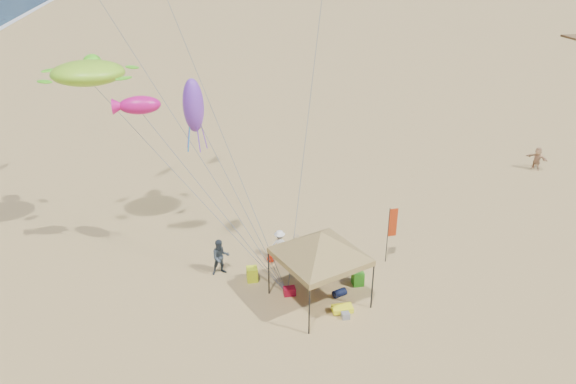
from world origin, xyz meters
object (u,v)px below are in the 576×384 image
object	(u,v)px
canopy_tent	(321,235)
chair_yellow	(252,274)
person_near_a	(295,251)
cooler_red	(289,291)
cooler_blue	(352,256)
chair_green	(358,278)
person_near_c	(280,244)
beach_cart	(342,309)
person_near_b	(221,257)
feather_flag	(392,226)
person_far_c	(537,158)

from	to	relation	value
canopy_tent	chair_yellow	world-z (taller)	canopy_tent
person_near_a	cooler_red	bearing A→B (deg)	35.18
cooler_blue	chair_green	size ratio (longest dim) A/B	0.77
cooler_red	chair_yellow	xyz separation A→B (m)	(-1.53, 1.45, 0.16)
canopy_tent	person_near_c	size ratio (longest dim) A/B	4.06
chair_green	beach_cart	world-z (taller)	chair_green
canopy_tent	person_near_b	size ratio (longest dim) A/B	3.37
feather_flag	person_near_a	size ratio (longest dim) A/B	1.61
canopy_tent	chair_yellow	bearing A→B (deg)	142.47
person_near_c	cooler_red	bearing A→B (deg)	91.71
feather_flag	person_near_b	bearing A→B (deg)	176.81
cooler_red	person_far_c	bearing A→B (deg)	29.72
beach_cart	person_near_a	distance (m)	4.16
feather_flag	person_near_c	distance (m)	5.66
cooler_blue	chair_green	bearing A→B (deg)	-99.66
chair_yellow	person_near_b	world-z (taller)	person_near_b
feather_flag	person_near_a	world-z (taller)	feather_flag
canopy_tent	person_far_c	size ratio (longest dim) A/B	3.87
canopy_tent	feather_flag	bearing A→B (deg)	30.95
cooler_blue	person_near_a	bearing A→B (deg)	-175.34
chair_green	person_near_b	bearing A→B (deg)	161.25
cooler_red	chair_green	size ratio (longest dim) A/B	0.77
person_near_b	canopy_tent	bearing A→B (deg)	-44.90
canopy_tent	person_near_a	xyz separation A→B (m)	(-0.53, 2.84, -2.48)
cooler_red	person_near_a	size ratio (longest dim) A/B	0.29
cooler_red	cooler_blue	xyz separation A→B (m)	(3.69, 2.41, 0.00)
feather_flag	beach_cart	xyz separation A→B (m)	(-3.43, -3.57, -1.82)
cooler_red	person_near_c	size ratio (longest dim) A/B	0.35
cooler_blue	person_near_c	xyz separation A→B (m)	(-3.58, 0.84, 0.58)
chair_yellow	person_near_b	size ratio (longest dim) A/B	0.38
canopy_tent	feather_flag	xyz separation A→B (m)	(4.22, 2.53, -1.40)
feather_flag	person_far_c	world-z (taller)	feather_flag
chair_green	chair_yellow	distance (m)	5.00
cooler_red	person_near_a	distance (m)	2.40
feather_flag	beach_cart	distance (m)	5.28
feather_flag	person_near_a	xyz separation A→B (m)	(-4.75, 0.30, -1.08)
cooler_red	person_far_c	xyz separation A→B (m)	(19.71, 11.25, 0.61)
cooler_blue	person_near_a	world-z (taller)	person_near_a
canopy_tent	person_near_b	world-z (taller)	canopy_tent
person_near_a	person_near_c	size ratio (longest dim) A/B	1.23
cooler_red	beach_cart	bearing A→B (deg)	-40.17
beach_cart	person_far_c	bearing A→B (deg)	36.21
canopy_tent	cooler_red	world-z (taller)	canopy_tent
person_near_a	canopy_tent	bearing A→B (deg)	63.58
beach_cart	person_near_b	distance (m)	6.42
feather_flag	person_far_c	size ratio (longest dim) A/B	1.88
chair_green	person_far_c	distance (m)	19.77
person_near_c	person_far_c	distance (m)	21.17
cooler_red	person_far_c	distance (m)	22.70
person_near_a	person_far_c	distance (m)	21.07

